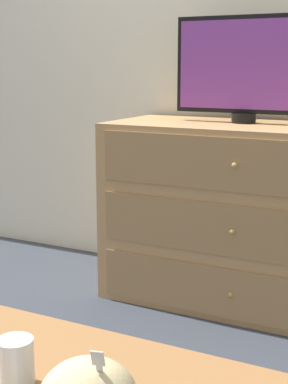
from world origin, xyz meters
The scene contains 5 objects.
ground_plane centered at (0.00, 0.00, 0.00)m, with size 12.00×12.00×0.00m, color #383D47.
wall_back centered at (0.00, 0.03, 1.30)m, with size 12.00×0.05×2.60m.
dresser centered at (0.13, -0.31, 0.42)m, with size 1.34×0.58×0.84m.
tv centered at (0.05, -0.25, 1.09)m, with size 0.66×0.11×0.48m.
drink_cup centered at (0.09, -1.94, 0.45)m, with size 0.08×0.08×0.11m.
Camera 1 is at (0.88, -2.85, 1.10)m, focal length 55.00 mm.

